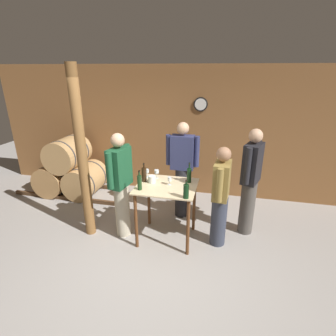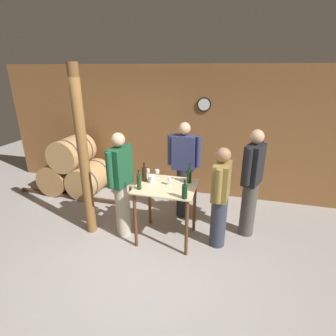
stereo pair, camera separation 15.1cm
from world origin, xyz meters
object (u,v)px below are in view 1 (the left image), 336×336
wine_glass_near_right (170,179)px  ice_bucket (152,179)px  person_host (182,168)px  wine_bottle_right (186,191)px  person_visitor_near_door (121,184)px  wooden_post (82,157)px  person_visitor_with_scarf (250,181)px  wine_glass_near_left (147,171)px  wine_glass_near_center (157,172)px  person_visitor_bearded (220,196)px  wine_bottle_far_left (144,174)px  wine_bottle_left (140,182)px  wine_bottle_center (189,175)px

wine_glass_near_right → ice_bucket: (-0.29, 0.02, -0.03)m
ice_bucket → person_host: bearing=63.7°
wine_bottle_right → person_visitor_near_door: (-1.08, 0.28, -0.13)m
wooden_post → wine_glass_near_right: size_ratio=21.16×
wine_glass_near_right → person_visitor_with_scarf: (1.22, 0.44, -0.08)m
wine_glass_near_left → wine_glass_near_center: size_ratio=0.99×
wooden_post → person_visitor_bearded: bearing=5.1°
wine_glass_near_left → ice_bucket: (0.14, -0.19, -0.05)m
wine_bottle_far_left → wine_bottle_left: 0.31m
wine_glass_near_center → person_visitor_bearded: 1.08m
ice_bucket → person_visitor_bearded: size_ratio=0.07×
person_visitor_bearded → person_visitor_near_door: (-1.54, -0.10, 0.08)m
wine_bottle_center → wine_glass_near_right: (-0.27, -0.16, -0.03)m
wine_glass_near_left → person_visitor_bearded: bearing=-9.8°
wine_glass_near_center → person_visitor_with_scarf: (1.48, 0.22, -0.10)m
wine_glass_near_left → wine_glass_near_center: bearing=-0.4°
wine_bottle_left → wine_bottle_right: wine_bottle_left is taller
wine_bottle_center → person_visitor_bearded: size_ratio=0.20×
wine_bottle_right → wine_glass_near_center: bearing=134.5°
wine_bottle_left → wooden_post: bearing=175.0°
wine_bottle_right → wine_glass_near_right: wine_bottle_right is taller
person_visitor_bearded → person_visitor_near_door: size_ratio=0.92×
wine_bottle_far_left → person_visitor_with_scarf: person_visitor_with_scarf is taller
person_host → wine_glass_near_left: bearing=-133.2°
wine_bottle_far_left → wine_bottle_center: (0.69, 0.12, 0.00)m
ice_bucket → person_visitor_with_scarf: (1.51, 0.41, -0.05)m
wine_bottle_right → ice_bucket: 0.72m
wine_glass_near_right → wooden_post: bearing=-172.3°
wine_bottle_left → person_visitor_bearded: 1.22m
wine_bottle_left → person_visitor_bearded: bearing=13.0°
person_host → person_visitor_bearded: (0.71, -0.73, -0.10)m
wine_glass_near_left → person_visitor_near_door: size_ratio=0.08×
wine_bottle_left → ice_bucket: 0.31m
person_visitor_with_scarf → wine_bottle_center: bearing=-163.9°
wine_glass_near_center → person_visitor_bearded: size_ratio=0.09×
wooden_post → person_visitor_near_door: 0.71m
ice_bucket → person_visitor_with_scarf: person_visitor_with_scarf is taller
wine_bottle_right → wine_glass_near_right: bearing=130.1°
person_host → person_visitor_near_door: bearing=-135.3°
wine_bottle_center → wine_bottle_right: size_ratio=1.19×
wooden_post → wine_bottle_far_left: 0.98m
wine_bottle_far_left → person_visitor_bearded: 1.22m
wine_bottle_center → ice_bucket: (-0.56, -0.14, -0.07)m
wine_bottle_right → wine_glass_near_right: 0.49m
wooden_post → person_visitor_with_scarf: wooden_post is taller
wooden_post → person_visitor_bearded: wooden_post is taller
wine_bottle_center → wine_glass_near_left: (-0.70, 0.05, -0.02)m
wine_glass_near_left → person_visitor_near_door: 0.48m
wine_bottle_far_left → wine_glass_near_center: wine_bottle_far_left is taller
wine_bottle_right → wine_glass_near_left: (-0.74, 0.59, -0.01)m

